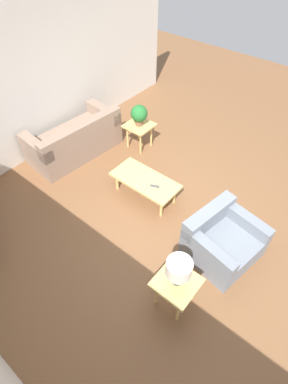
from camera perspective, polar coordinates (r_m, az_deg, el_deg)
name	(u,v)px	position (r m, az deg, el deg)	size (l,w,h in m)	color
ground_plane	(165,214)	(5.09, 4.09, -4.11)	(14.00, 14.00, 0.00)	brown
wall_right	(34,83)	(6.11, -20.25, 18.84)	(0.12, 7.20, 2.70)	silver
sofa	(75,140)	(6.20, -12.92, 9.56)	(1.01, 1.88, 0.81)	gray
armchair	(222,240)	(4.54, 14.56, -8.92)	(1.03, 1.09, 0.72)	slate
coffee_table	(145,181)	(5.10, 0.22, 2.06)	(1.18, 0.56, 0.39)	tan
side_table_plant	(139,128)	(6.15, -0.90, 12.05)	(0.52, 0.52, 0.53)	tan
side_table_lamp	(176,285)	(3.89, 6.15, -17.22)	(0.52, 0.52, 0.53)	tan
potted_plant	(139,114)	(5.98, -0.93, 14.61)	(0.33, 0.33, 0.42)	brown
table_lamp	(179,269)	(3.54, 6.65, -14.39)	(0.31, 0.31, 0.44)	#333333
remote_control	(155,186)	(4.95, 2.06, 1.13)	(0.16, 0.10, 0.02)	#4C4C51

